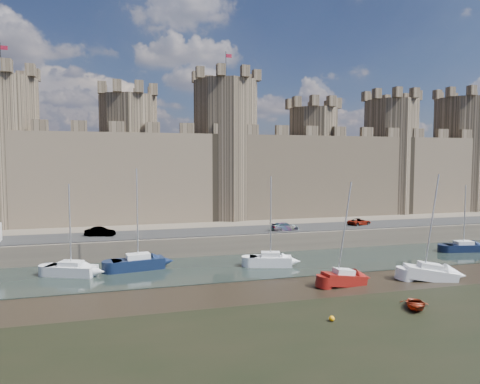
{
  "coord_description": "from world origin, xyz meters",
  "views": [
    {
      "loc": [
        -15.05,
        -22.92,
        12.19
      ],
      "look_at": [
        -2.7,
        22.0,
        8.82
      ],
      "focal_mm": 32.0,
      "sensor_mm": 36.0,
      "label": 1
    }
  ],
  "objects_px": {
    "sailboat_0": "(71,269)",
    "sailboat_1": "(138,262)",
    "car_3": "(359,222)",
    "sailboat_3": "(463,247)",
    "car_1": "(100,232)",
    "sailboat_4": "(344,278)",
    "sailboat_5": "(430,272)",
    "car_2": "(285,226)",
    "sailboat_2": "(270,260)"
  },
  "relations": [
    {
      "from": "car_3",
      "to": "sailboat_0",
      "type": "relative_size",
      "value": 0.39
    },
    {
      "from": "sailboat_2",
      "to": "sailboat_5",
      "type": "distance_m",
      "value": 16.93
    },
    {
      "from": "car_2",
      "to": "car_3",
      "type": "distance_m",
      "value": 12.75
    },
    {
      "from": "car_3",
      "to": "sailboat_3",
      "type": "relative_size",
      "value": 0.43
    },
    {
      "from": "sailboat_0",
      "to": "sailboat_4",
      "type": "bearing_deg",
      "value": 1.35
    },
    {
      "from": "sailboat_0",
      "to": "sailboat_1",
      "type": "height_order",
      "value": "sailboat_1"
    },
    {
      "from": "car_1",
      "to": "sailboat_1",
      "type": "distance_m",
      "value": 10.08
    },
    {
      "from": "car_3",
      "to": "sailboat_0",
      "type": "xyz_separation_m",
      "value": [
        -39.78,
        -9.22,
        -2.26
      ]
    },
    {
      "from": "car_1",
      "to": "sailboat_1",
      "type": "xyz_separation_m",
      "value": [
        4.43,
        -8.77,
        -2.25
      ]
    },
    {
      "from": "car_3",
      "to": "sailboat_3",
      "type": "bearing_deg",
      "value": -154.42
    },
    {
      "from": "sailboat_0",
      "to": "sailboat_1",
      "type": "relative_size",
      "value": 0.86
    },
    {
      "from": "car_3",
      "to": "sailboat_2",
      "type": "distance_m",
      "value": 21.23
    },
    {
      "from": "sailboat_0",
      "to": "sailboat_1",
      "type": "xyz_separation_m",
      "value": [
        6.93,
        0.75,
        0.1
      ]
    },
    {
      "from": "sailboat_1",
      "to": "sailboat_4",
      "type": "height_order",
      "value": "sailboat_1"
    },
    {
      "from": "sailboat_0",
      "to": "sailboat_1",
      "type": "distance_m",
      "value": 6.97
    },
    {
      "from": "car_3",
      "to": "sailboat_4",
      "type": "xyz_separation_m",
      "value": [
        -13.56,
        -19.83,
        -2.28
      ]
    },
    {
      "from": "sailboat_0",
      "to": "sailboat_2",
      "type": "relative_size",
      "value": 0.94
    },
    {
      "from": "car_3",
      "to": "sailboat_0",
      "type": "distance_m",
      "value": 40.9
    },
    {
      "from": "sailboat_1",
      "to": "sailboat_2",
      "type": "xyz_separation_m",
      "value": [
        14.81,
        -2.48,
        -0.04
      ]
    },
    {
      "from": "sailboat_4",
      "to": "sailboat_5",
      "type": "bearing_deg",
      "value": -8.59
    },
    {
      "from": "sailboat_0",
      "to": "sailboat_5",
      "type": "height_order",
      "value": "sailboat_5"
    },
    {
      "from": "car_2",
      "to": "sailboat_1",
      "type": "distance_m",
      "value": 21.45
    },
    {
      "from": "sailboat_5",
      "to": "sailboat_1",
      "type": "bearing_deg",
      "value": 176.14
    },
    {
      "from": "car_1",
      "to": "sailboat_2",
      "type": "xyz_separation_m",
      "value": [
        19.23,
        -11.25,
        -2.29
      ]
    },
    {
      "from": "car_2",
      "to": "sailboat_4",
      "type": "xyz_separation_m",
      "value": [
        -0.91,
        -18.23,
        -2.34
      ]
    },
    {
      "from": "sailboat_4",
      "to": "sailboat_2",
      "type": "bearing_deg",
      "value": 112.15
    },
    {
      "from": "car_1",
      "to": "car_3",
      "type": "bearing_deg",
      "value": -74.1
    },
    {
      "from": "sailboat_3",
      "to": "sailboat_4",
      "type": "bearing_deg",
      "value": -147.55
    },
    {
      "from": "car_3",
      "to": "sailboat_4",
      "type": "bearing_deg",
      "value": 127.67
    },
    {
      "from": "car_1",
      "to": "sailboat_3",
      "type": "bearing_deg",
      "value": -86.22
    },
    {
      "from": "car_1",
      "to": "sailboat_4",
      "type": "bearing_deg",
      "value": -113.96
    },
    {
      "from": "sailboat_4",
      "to": "car_3",
      "type": "bearing_deg",
      "value": 50.99
    },
    {
      "from": "car_3",
      "to": "sailboat_1",
      "type": "relative_size",
      "value": 0.34
    },
    {
      "from": "car_2",
      "to": "car_3",
      "type": "xyz_separation_m",
      "value": [
        12.65,
        1.6,
        -0.06
      ]
    },
    {
      "from": "sailboat_0",
      "to": "sailboat_4",
      "type": "distance_m",
      "value": 28.29
    },
    {
      "from": "car_3",
      "to": "car_1",
      "type": "bearing_deg",
      "value": 71.58
    },
    {
      "from": "sailboat_1",
      "to": "car_3",
      "type": "bearing_deg",
      "value": 5.72
    },
    {
      "from": "car_2",
      "to": "sailboat_0",
      "type": "distance_m",
      "value": 28.28
    },
    {
      "from": "car_1",
      "to": "sailboat_4",
      "type": "height_order",
      "value": "sailboat_4"
    },
    {
      "from": "car_3",
      "to": "sailboat_1",
      "type": "bearing_deg",
      "value": 86.49
    },
    {
      "from": "sailboat_1",
      "to": "sailboat_5",
      "type": "distance_m",
      "value": 31.2
    },
    {
      "from": "sailboat_5",
      "to": "car_1",
      "type": "bearing_deg",
      "value": 166.76
    },
    {
      "from": "sailboat_1",
      "to": "car_1",
      "type": "bearing_deg",
      "value": 108.06
    },
    {
      "from": "sailboat_5",
      "to": "sailboat_4",
      "type": "bearing_deg",
      "value": -165.15
    },
    {
      "from": "sailboat_3",
      "to": "sailboat_0",
      "type": "bearing_deg",
      "value": -171.2
    },
    {
      "from": "sailboat_2",
      "to": "car_1",
      "type": "bearing_deg",
      "value": 166.39
    },
    {
      "from": "sailboat_2",
      "to": "car_3",
      "type": "bearing_deg",
      "value": 47.97
    },
    {
      "from": "sailboat_1",
      "to": "sailboat_3",
      "type": "bearing_deg",
      "value": -11.05
    },
    {
      "from": "sailboat_2",
      "to": "sailboat_3",
      "type": "relative_size",
      "value": 1.16
    },
    {
      "from": "car_2",
      "to": "sailboat_5",
      "type": "bearing_deg",
      "value": -161.44
    }
  ]
}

